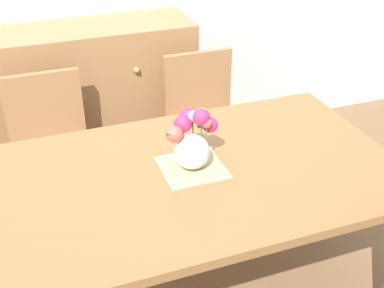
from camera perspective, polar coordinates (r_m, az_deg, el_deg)
name	(u,v)px	position (r m, az deg, el deg)	size (l,w,h in m)	color
dining_table	(179,190)	(2.13, -1.52, -5.24)	(1.87, 1.02, 0.76)	olive
chair_left	(51,145)	(2.87, -15.62, -0.06)	(0.42, 0.42, 0.90)	#9E7047
chair_right	(204,118)	(3.03, 1.37, 2.95)	(0.42, 0.42, 0.90)	#9E7047
dresser	(84,104)	(3.32, -12.05, 4.46)	(1.40, 0.47, 1.00)	#9E7047
placemat	(192,168)	(2.12, 0.00, -2.68)	(0.26, 0.26, 0.01)	tan
flower_vase	(192,140)	(2.07, 0.04, 0.47)	(0.26, 0.19, 0.25)	silver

